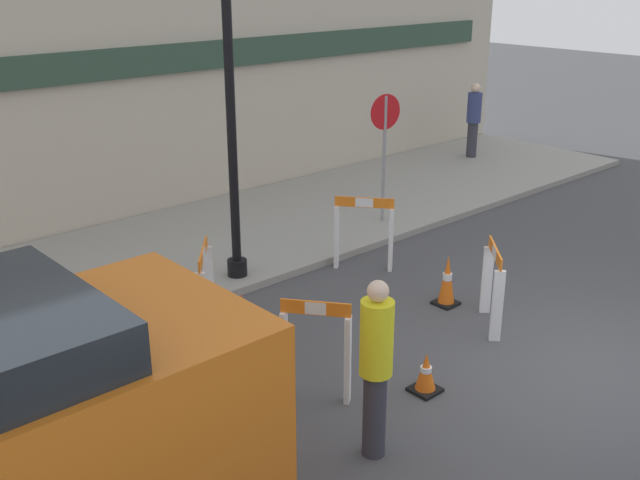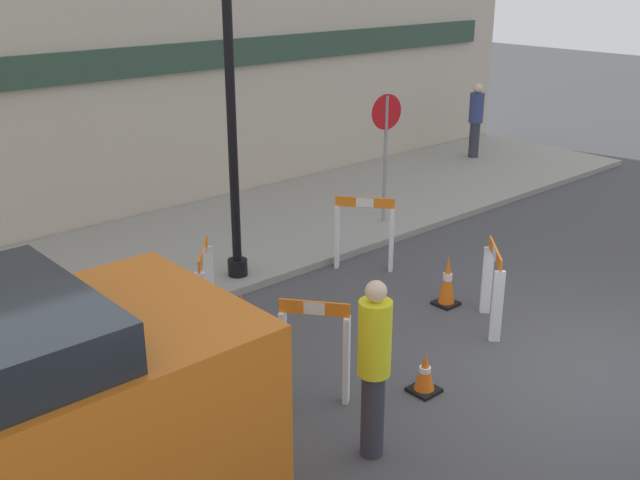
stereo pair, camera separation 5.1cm
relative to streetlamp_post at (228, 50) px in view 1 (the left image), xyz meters
The scene contains 16 objects.
ground_plane 6.11m from the streetlamp_post, 72.72° to the right, with size 60.00×60.00×0.00m, color #424244.
sidewalk_slab 3.89m from the streetlamp_post, 44.47° to the left, with size 18.00×3.82×0.11m.
storefront_facade 3.84m from the streetlamp_post, 66.31° to the left, with size 18.00×0.22×5.50m.
streetlamp_post is the anchor object (origin of this frame).
stop_sign 3.76m from the streetlamp_post, ahead, with size 0.60×0.12×2.22m.
barricade_0 4.55m from the streetlamp_post, 64.45° to the right, with size 0.70×0.70×1.08m.
barricade_1 3.30m from the streetlamp_post, 26.64° to the right, with size 0.65×0.77×1.13m.
barricade_2 3.00m from the streetlamp_post, 146.81° to the right, with size 0.71×0.82×0.96m.
barricade_3 4.27m from the streetlamp_post, 111.61° to the right, with size 0.55×0.67×1.14m.
traffic_cone_0 3.79m from the streetlamp_post, 121.68° to the right, with size 0.30×0.30×0.63m.
traffic_cone_1 3.52m from the streetlamp_post, 124.13° to the right, with size 0.30×0.30×0.68m.
traffic_cone_2 4.22m from the streetlamp_post, 56.60° to the right, with size 0.30×0.30×0.72m.
traffic_cone_3 4.87m from the streetlamp_post, 93.70° to the right, with size 0.30×0.30×0.46m.
traffic_cone_4 4.49m from the streetlamp_post, 123.31° to the right, with size 0.30×0.30×0.69m.
person_worker 4.97m from the streetlamp_post, 109.20° to the right, with size 0.43×0.43×1.78m.
person_pedestrian 8.79m from the streetlamp_post, 14.14° to the left, with size 0.45×0.45×1.70m.
Camera 1 is at (-7.33, -3.32, 4.38)m, focal length 42.00 mm.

